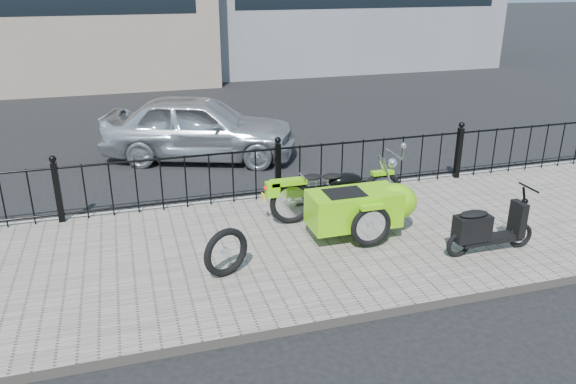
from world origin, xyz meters
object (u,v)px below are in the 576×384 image
object	(u,v)px
spare_tire	(226,252)
sedan_car	(200,127)
scooter	(486,229)
motorcycle_sidecar	(361,203)

from	to	relation	value
spare_tire	sedan_car	distance (m)	5.35
sedan_car	spare_tire	bearing A→B (deg)	-164.85
scooter	sedan_car	size ratio (longest dim) A/B	0.34
scooter	spare_tire	size ratio (longest dim) A/B	2.08
motorcycle_sidecar	spare_tire	distance (m)	2.25
spare_tire	motorcycle_sidecar	bearing A→B (deg)	17.73
scooter	spare_tire	distance (m)	3.53
sedan_car	motorcycle_sidecar	bearing A→B (deg)	-140.00
scooter	spare_tire	xyz separation A→B (m)	(-3.51, 0.41, -0.03)
scooter	sedan_car	xyz separation A→B (m)	(-3.04, 5.73, 0.21)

